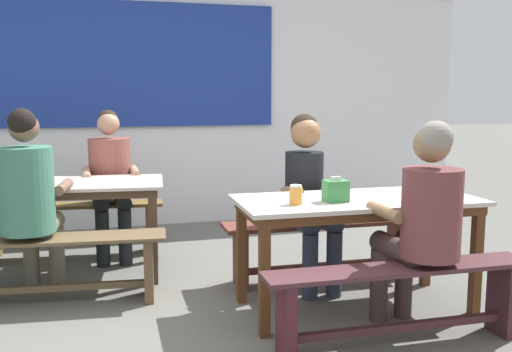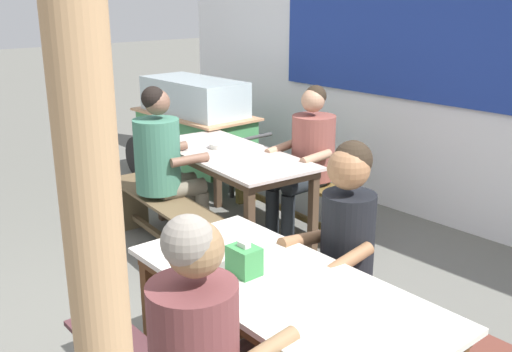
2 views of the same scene
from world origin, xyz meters
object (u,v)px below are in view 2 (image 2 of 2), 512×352
Objects in this scene: dining_table_near at (283,298)px; tissue_box at (244,260)px; bench_far_back at (288,189)px; person_right_near_table at (337,244)px; dining_table_far at (231,162)px; person_near_front at (210,347)px; person_center_facing at (307,154)px; bench_near_back at (365,321)px; food_cart at (194,125)px; soup_bowl at (220,146)px; bench_far_front at (167,219)px; condiment_jar at (204,245)px; person_left_back_turned at (165,159)px.

dining_table_near is 0.25m from tissue_box.
bench_far_back is 1.24× the size of person_right_near_table.
dining_table_far is 1.89m from person_right_near_table.
person_near_front is 0.99× the size of person_center_facing.
bench_near_back is at bearing -17.83° from dining_table_far.
bench_far_back is 1.03× the size of bench_near_back.
soup_bowl is at bearing -25.76° from food_cart.
tissue_box is at bearing -31.43° from food_cart.
food_cart is at bearing 137.92° from bench_far_front.
person_center_facing reaches higher than bench_far_front.
food_cart reaches higher than dining_table_near.
tissue_box is 0.88× the size of soup_bowl.
bench_far_front is at bearing 176.78° from person_right_near_table.
soup_bowl is at bearing 140.34° from condiment_jar.
person_near_front reaches higher than dining_table_near.
person_center_facing is at bearing 126.78° from tissue_box.
soup_bowl is at bearing 99.91° from bench_far_front.
dining_table_far is 1.03× the size of bench_far_back.
person_right_near_table is at bearing 85.84° from tissue_box.
condiment_jar is (1.38, -1.90, 0.49)m from bench_far_back.
condiment_jar is (1.06, -1.80, 0.08)m from person_center_facing.
person_right_near_table is at bearing 105.18° from dining_table_near.
food_cart is at bearing 156.14° from dining_table_far.
person_left_back_turned is at bearing -118.17° from person_center_facing.
tissue_box is at bearing -36.84° from dining_table_far.
person_center_facing is at bearing 139.14° from person_right_near_table.
tissue_box is at bearing -21.32° from bench_far_front.
dining_table_far is 1.23× the size of person_left_back_turned.
person_left_back_turned is (-2.05, 0.68, 0.08)m from dining_table_near.
bench_far_back is 3.09m from person_near_front.
dining_table_far is 0.55m from person_left_back_turned.
person_right_near_table is 7.09× the size of soup_bowl.
bench_far_back is 1.19× the size of person_left_back_turned.
person_center_facing is (0.45, 1.08, 0.42)m from bench_far_front.
bench_far_back is at bearing 146.88° from bench_near_back.
person_center_facing is (0.33, -0.10, 0.41)m from bench_far_back.
dining_table_near is 0.69m from bench_near_back.
dining_table_near is 2.27m from person_center_facing.
bench_far_back is 8.78× the size of soup_bowl.
food_cart is 3.44m from condiment_jar.
person_left_back_turned reaches higher than bench_far_front.
person_left_back_turned is (-0.10, 0.07, 0.45)m from bench_far_front.
person_left_back_turned is (-2.07, 0.09, 0.43)m from bench_near_back.
person_left_back_turned is at bearing 145.40° from bench_far_front.
person_right_near_table is at bearing -40.86° from person_center_facing.
soup_bowl is (1.24, -0.60, 0.11)m from food_cart.
bench_near_back is at bearing 97.50° from person_near_front.
bench_far_back is at bearing 79.06° from person_left_back_turned.
bench_far_back is 2.55m from tissue_box.
person_center_facing reaches higher than food_cart.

